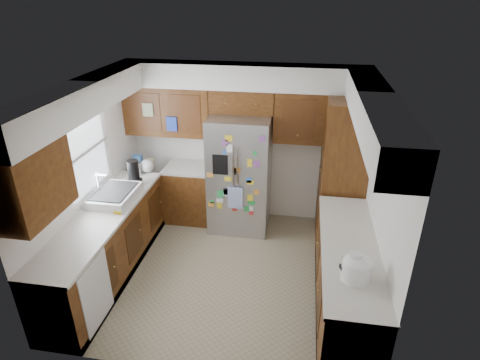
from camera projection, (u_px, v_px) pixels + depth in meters
name	position (u px, v px, depth m)	size (l,w,h in m)	color
floor	(225.00, 271.00, 5.41)	(3.60, 3.60, 0.00)	gray
room_shell	(220.00, 134.00, 4.95)	(3.64, 3.24, 2.52)	white
left_counter_run	(127.00, 235.00, 5.44)	(1.36, 3.20, 0.92)	#421E0C
right_counter_run	(345.00, 282.00, 4.59)	(0.63, 2.25, 0.92)	#421E0C
pantry	(342.00, 172.00, 5.74)	(0.60, 0.90, 2.15)	#421E0C
fridge	(240.00, 174.00, 6.09)	(0.90, 0.79, 1.80)	#999A9E
bridge_cabinet	(242.00, 100.00, 5.82)	(0.96, 0.34, 0.35)	#421E0C
fridge_top_items	(238.00, 80.00, 5.68)	(0.58, 0.34, 0.27)	#124C9E
sink_assembly	(114.00, 195.00, 5.28)	(0.52, 0.71, 0.37)	silver
left_counter_clutter	(139.00, 169.00, 5.89)	(0.40, 0.85, 0.38)	black
rice_cooker	(357.00, 267.00, 3.82)	(0.30, 0.29, 0.26)	white
paper_towel	(354.00, 265.00, 3.85)	(0.12, 0.12, 0.27)	white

